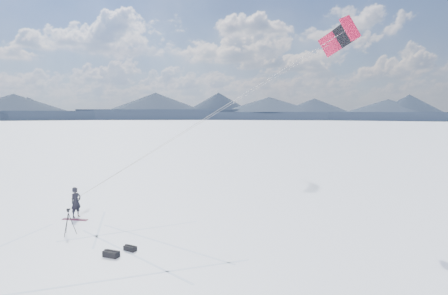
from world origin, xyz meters
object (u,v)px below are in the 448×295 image
(tripod, at_px, (68,218))
(gear_bag_b, at_px, (130,248))
(snowkiter, at_px, (77,217))
(gear_bag_a, at_px, (111,254))
(snowboard, at_px, (75,219))

(tripod, xyz_separation_m, gear_bag_b, (4.31, -1.09, -0.80))
(snowkiter, relative_size, gear_bag_b, 2.87)
(gear_bag_a, distance_m, gear_bag_b, 1.01)
(snowkiter, height_order, snowboard, snowkiter)
(snowboard, distance_m, tripod, 3.01)
(gear_bag_b, bearing_deg, snowboard, 161.33)
(snowboard, height_order, gear_bag_a, gear_bag_a)
(tripod, relative_size, gear_bag_a, 1.89)
(tripod, bearing_deg, gear_bag_b, -46.90)
(snowkiter, bearing_deg, gear_bag_b, -108.11)
(gear_bag_b, bearing_deg, tripod, 178.07)
(gear_bag_a, bearing_deg, snowboard, 145.40)
(snowkiter, xyz_separation_m, snowboard, (0.31, -0.53, 0.02))
(snowboard, xyz_separation_m, gear_bag_a, (5.46, -4.43, 0.12))
(snowkiter, height_order, gear_bag_a, snowkiter)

